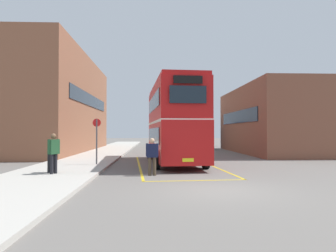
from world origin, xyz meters
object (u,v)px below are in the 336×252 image
pedestrian_boarding (152,154)px  litter_bin (52,161)px  single_deck_bus (192,134)px  pedestrian_waiting_near (54,150)px  bus_stop_sign (97,137)px  double_decker_bus (174,122)px

pedestrian_boarding → litter_bin: 4.34m
single_deck_bus → pedestrian_waiting_near: (-8.86, -25.13, -0.51)m
pedestrian_boarding → bus_stop_sign: size_ratio=0.66×
single_deck_bus → pedestrian_boarding: single_deck_bus is taller
litter_bin → pedestrian_boarding: bearing=-1.7°
pedestrian_boarding → pedestrian_waiting_near: pedestrian_waiting_near is taller
single_deck_bus → litter_bin: (-9.05, -24.71, -1.02)m
pedestrian_waiting_near → litter_bin: 0.68m
double_decker_bus → single_deck_bus: (3.45, 19.56, -0.87)m
bus_stop_sign → litter_bin: bearing=-110.9°
double_decker_bus → bus_stop_sign: size_ratio=3.97×
pedestrian_boarding → bus_stop_sign: bearing=130.6°
pedestrian_boarding → bus_stop_sign: 4.71m
double_decker_bus → bus_stop_sign: 4.72m
pedestrian_waiting_near → bus_stop_sign: (1.11, 3.82, 0.52)m
single_deck_bus → pedestrian_waiting_near: bearing=-109.4°
bus_stop_sign → double_decker_bus: bearing=22.1°
double_decker_bus → pedestrian_waiting_near: double_decker_bus is taller
double_decker_bus → litter_bin: (-5.59, -5.15, -1.89)m
double_decker_bus → litter_bin: size_ratio=10.33×
single_deck_bus → pedestrian_waiting_near: size_ratio=4.85×
single_deck_bus → pedestrian_waiting_near: single_deck_bus is taller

